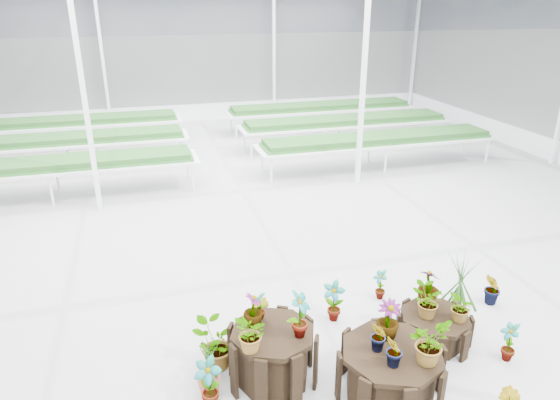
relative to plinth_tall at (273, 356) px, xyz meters
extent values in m
plane|color=gray|center=(0.77, 2.04, -0.35)|extent=(24.00, 24.00, 0.00)
cylinder|color=black|center=(0.00, 0.00, 0.00)|extent=(1.25, 1.25, 0.69)
cylinder|color=black|center=(1.20, -0.60, -0.04)|extent=(1.36, 1.36, 0.62)
cylinder|color=black|center=(2.20, 0.10, -0.14)|extent=(1.21, 1.21, 0.42)
imported|color=#1F471C|center=(-0.18, 0.18, 0.55)|extent=(0.23, 0.23, 0.41)
imported|color=#1F471C|center=(0.27, -0.17, 0.64)|extent=(0.36, 0.37, 0.58)
imported|color=#1F471C|center=(-0.07, 0.28, 0.52)|extent=(0.18, 0.22, 0.35)
imported|color=#1F471C|center=(-0.31, -0.27, 0.56)|extent=(0.38, 0.42, 0.42)
imported|color=#1F471C|center=(1.04, -0.56, 0.47)|extent=(0.19, 0.22, 0.38)
imported|color=#1F471C|center=(1.47, -0.85, 0.52)|extent=(0.57, 0.57, 0.48)
imported|color=#1F471C|center=(1.25, -0.36, 0.51)|extent=(0.35, 0.35, 0.46)
imported|color=#1F471C|center=(1.08, -0.84, 0.47)|extent=(0.24, 0.27, 0.39)
imported|color=#1F471C|center=(2.06, 0.12, 0.29)|extent=(0.52, 0.51, 0.44)
imported|color=#1F471C|center=(2.42, -0.09, 0.26)|extent=(0.45, 0.46, 0.38)
imported|color=#1F471C|center=(2.24, 0.38, 0.33)|extent=(0.40, 0.40, 0.51)
imported|color=#1F471C|center=(-0.78, -0.20, -0.04)|extent=(0.39, 0.37, 0.62)
imported|color=#1F471C|center=(-0.62, 0.40, -0.04)|extent=(0.66, 0.60, 0.62)
imported|color=#1F471C|center=(2.91, -0.45, -0.08)|extent=(0.25, 0.32, 0.54)
imported|color=#1F471C|center=(3.51, 0.64, -0.09)|extent=(0.34, 0.36, 0.51)
imported|color=#1F471C|center=(2.00, 1.24, -0.11)|extent=(0.20, 0.27, 0.48)
imported|color=#1F471C|center=(1.12, 0.92, -0.04)|extent=(0.38, 0.36, 0.60)
imported|color=#1F471C|center=(0.05, 0.85, -0.07)|extent=(0.30, 0.35, 0.55)
camera|label=1|loc=(-1.20, -4.54, 3.85)|focal=32.00mm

